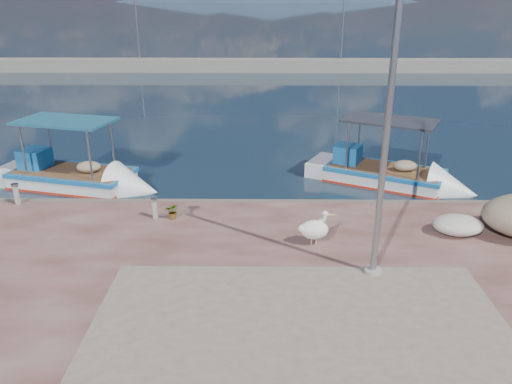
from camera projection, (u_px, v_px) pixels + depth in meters
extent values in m
plane|color=#162635|center=(254.00, 294.00, 12.75)|extent=(1400.00, 1400.00, 0.00)
cube|color=gray|center=(303.00, 357.00, 9.76)|extent=(9.00, 7.00, 0.01)
cube|color=gray|center=(260.00, 65.00, 49.72)|extent=(120.00, 2.20, 1.20)
cylinder|color=gray|center=(137.00, 30.00, 48.60)|extent=(0.16, 0.16, 7.00)
cylinder|color=gray|center=(342.00, 30.00, 48.39)|extent=(0.16, 0.16, 7.00)
cube|color=white|center=(74.00, 184.00, 19.94)|extent=(6.85, 3.66, 1.07)
cube|color=#1963A6|center=(72.00, 172.00, 19.77)|extent=(5.09, 3.28, 0.16)
cube|color=#A52514|center=(74.00, 185.00, 19.97)|extent=(5.09, 3.26, 0.13)
cube|color=#1963A6|center=(35.00, 158.00, 19.99)|extent=(1.23, 1.23, 0.79)
cube|color=navy|center=(65.00, 121.00, 19.00)|extent=(3.97, 2.84, 0.09)
cube|color=white|center=(384.00, 181.00, 20.29)|extent=(6.58, 4.74, 1.04)
cube|color=#1963A6|center=(385.00, 170.00, 20.12)|extent=(5.04, 3.99, 0.15)
cube|color=#A52514|center=(384.00, 182.00, 20.32)|extent=(5.03, 3.97, 0.13)
cube|color=#1963A6|center=(348.00, 154.00, 20.65)|extent=(1.32, 1.32, 0.76)
cube|color=#23262D|center=(390.00, 121.00, 19.38)|extent=(4.00, 3.35, 0.09)
cylinder|color=tan|center=(311.00, 241.00, 14.13)|extent=(0.03, 0.03, 0.26)
cylinder|color=tan|center=(316.00, 240.00, 14.14)|extent=(0.03, 0.03, 0.26)
ellipsoid|color=white|center=(314.00, 230.00, 14.01)|extent=(0.82, 0.54, 0.56)
cylinder|color=white|center=(323.00, 220.00, 13.92)|extent=(0.19, 0.12, 0.48)
sphere|color=white|center=(325.00, 214.00, 13.85)|extent=(0.16, 0.16, 0.16)
cone|color=#DBA455|center=(332.00, 215.00, 13.87)|extent=(0.39, 0.11, 0.12)
cylinder|color=gray|center=(386.00, 140.00, 11.48)|extent=(0.16, 0.16, 7.00)
cylinder|color=gray|center=(373.00, 271.00, 12.75)|extent=(0.44, 0.44, 0.10)
cylinder|color=gray|center=(155.00, 209.00, 15.77)|extent=(0.17, 0.17, 0.65)
cylinder|color=gray|center=(154.00, 199.00, 15.65)|extent=(0.22, 0.22, 0.06)
cylinder|color=gray|center=(16.00, 195.00, 16.79)|extent=(0.18, 0.18, 0.71)
cylinder|color=gray|center=(15.00, 185.00, 16.66)|extent=(0.24, 0.24, 0.06)
imported|color=#33722D|center=(173.00, 211.00, 15.76)|extent=(0.53, 0.49, 0.50)
ellipsoid|color=silver|center=(458.00, 225.00, 14.75)|extent=(1.48, 1.11, 0.56)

